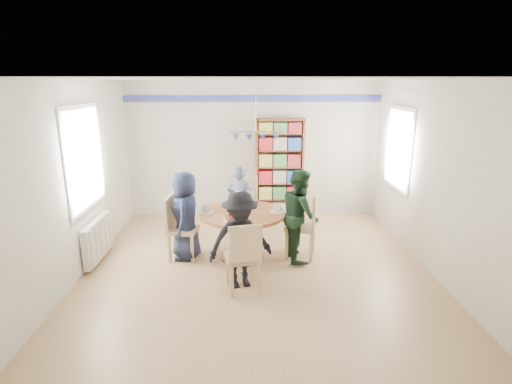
{
  "coord_description": "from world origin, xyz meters",
  "views": [
    {
      "loc": [
        -0.16,
        -5.43,
        2.67
      ],
      "look_at": [
        0.0,
        0.4,
        1.05
      ],
      "focal_mm": 28.0,
      "sensor_mm": 36.0,
      "label": 1
    }
  ],
  "objects_px": {
    "person_right": "(300,215)",
    "dining_table": "(242,224)",
    "chair_far": "(243,203)",
    "person_near": "(240,240)",
    "person_left": "(185,216)",
    "radiator": "(98,239)",
    "chair_near": "(244,255)",
    "chair_right": "(306,222)",
    "person_far": "(240,202)",
    "bookshelf": "(279,170)",
    "chair_left": "(178,225)"
  },
  "relations": [
    {
      "from": "chair_far",
      "to": "chair_left",
      "type": "bearing_deg",
      "value": -133.89
    },
    {
      "from": "chair_left",
      "to": "person_near",
      "type": "height_order",
      "value": "person_near"
    },
    {
      "from": "chair_near",
      "to": "bookshelf",
      "type": "relative_size",
      "value": 0.49
    },
    {
      "from": "person_near",
      "to": "person_left",
      "type": "bearing_deg",
      "value": 115.97
    },
    {
      "from": "dining_table",
      "to": "person_far",
      "type": "distance_m",
      "value": 0.86
    },
    {
      "from": "chair_far",
      "to": "person_near",
      "type": "relative_size",
      "value": 0.79
    },
    {
      "from": "chair_near",
      "to": "person_right",
      "type": "distance_m",
      "value": 1.35
    },
    {
      "from": "bookshelf",
      "to": "dining_table",
      "type": "bearing_deg",
      "value": -110.11
    },
    {
      "from": "bookshelf",
      "to": "chair_far",
      "type": "bearing_deg",
      "value": -128.09
    },
    {
      "from": "dining_table",
      "to": "chair_left",
      "type": "relative_size",
      "value": 1.32
    },
    {
      "from": "dining_table",
      "to": "person_left",
      "type": "bearing_deg",
      "value": 178.16
    },
    {
      "from": "radiator",
      "to": "chair_right",
      "type": "relative_size",
      "value": 0.96
    },
    {
      "from": "chair_right",
      "to": "person_far",
      "type": "bearing_deg",
      "value": 140.73
    },
    {
      "from": "person_far",
      "to": "person_near",
      "type": "bearing_deg",
      "value": 110.89
    },
    {
      "from": "person_right",
      "to": "person_near",
      "type": "xyz_separation_m",
      "value": [
        -0.9,
        -0.86,
        -0.05
      ]
    },
    {
      "from": "person_left",
      "to": "person_near",
      "type": "relative_size",
      "value": 1.04
    },
    {
      "from": "person_left",
      "to": "radiator",
      "type": "bearing_deg",
      "value": -88.42
    },
    {
      "from": "chair_left",
      "to": "chair_far",
      "type": "xyz_separation_m",
      "value": [
        1.01,
        1.05,
        0.03
      ]
    },
    {
      "from": "radiator",
      "to": "person_near",
      "type": "relative_size",
      "value": 0.76
    },
    {
      "from": "dining_table",
      "to": "chair_right",
      "type": "relative_size",
      "value": 1.25
    },
    {
      "from": "person_left",
      "to": "bookshelf",
      "type": "xyz_separation_m",
      "value": [
        1.6,
        1.97,
        0.29
      ]
    },
    {
      "from": "dining_table",
      "to": "chair_far",
      "type": "bearing_deg",
      "value": 89.4
    },
    {
      "from": "chair_near",
      "to": "chair_far",
      "type": "bearing_deg",
      "value": 90.29
    },
    {
      "from": "chair_near",
      "to": "chair_right",
      "type": "bearing_deg",
      "value": 47.96
    },
    {
      "from": "person_far",
      "to": "person_near",
      "type": "distance_m",
      "value": 1.75
    },
    {
      "from": "chair_near",
      "to": "person_right",
      "type": "bearing_deg",
      "value": 50.31
    },
    {
      "from": "chair_left",
      "to": "person_far",
      "type": "xyz_separation_m",
      "value": [
        0.95,
        0.82,
        0.12
      ]
    },
    {
      "from": "person_far",
      "to": "chair_right",
      "type": "bearing_deg",
      "value": 160.73
    },
    {
      "from": "chair_far",
      "to": "person_right",
      "type": "xyz_separation_m",
      "value": [
        0.87,
        -1.11,
        0.14
      ]
    },
    {
      "from": "radiator",
      "to": "chair_near",
      "type": "height_order",
      "value": "chair_near"
    },
    {
      "from": "chair_left",
      "to": "person_left",
      "type": "distance_m",
      "value": 0.19
    },
    {
      "from": "person_near",
      "to": "radiator",
      "type": "bearing_deg",
      "value": 142.09
    },
    {
      "from": "chair_left",
      "to": "person_left",
      "type": "bearing_deg",
      "value": -0.63
    },
    {
      "from": "radiator",
      "to": "dining_table",
      "type": "xyz_separation_m",
      "value": [
        2.21,
        0.04,
        0.21
      ]
    },
    {
      "from": "dining_table",
      "to": "bookshelf",
      "type": "xyz_separation_m",
      "value": [
        0.73,
        2.0,
        0.42
      ]
    },
    {
      "from": "chair_far",
      "to": "person_near",
      "type": "distance_m",
      "value": 1.98
    },
    {
      "from": "chair_right",
      "to": "person_left",
      "type": "distance_m",
      "value": 1.86
    },
    {
      "from": "chair_left",
      "to": "person_right",
      "type": "relative_size",
      "value": 0.7
    },
    {
      "from": "radiator",
      "to": "chair_far",
      "type": "xyz_separation_m",
      "value": [
        2.22,
        1.12,
        0.22
      ]
    },
    {
      "from": "dining_table",
      "to": "person_left",
      "type": "distance_m",
      "value": 0.88
    },
    {
      "from": "chair_left",
      "to": "person_near",
      "type": "xyz_separation_m",
      "value": [
        0.98,
        -0.93,
        0.12
      ]
    },
    {
      "from": "dining_table",
      "to": "person_near",
      "type": "relative_size",
      "value": 0.99
    },
    {
      "from": "chair_near",
      "to": "person_left",
      "type": "height_order",
      "value": "person_left"
    },
    {
      "from": "chair_right",
      "to": "bookshelf",
      "type": "height_order",
      "value": "bookshelf"
    },
    {
      "from": "chair_far",
      "to": "person_right",
      "type": "height_order",
      "value": "person_right"
    },
    {
      "from": "person_right",
      "to": "dining_table",
      "type": "bearing_deg",
      "value": 82.01
    },
    {
      "from": "chair_near",
      "to": "bookshelf",
      "type": "height_order",
      "value": "bookshelf"
    },
    {
      "from": "person_right",
      "to": "chair_far",
      "type": "bearing_deg",
      "value": 32.27
    },
    {
      "from": "chair_near",
      "to": "person_near",
      "type": "height_order",
      "value": "person_near"
    },
    {
      "from": "chair_right",
      "to": "person_near",
      "type": "bearing_deg",
      "value": -138.32
    }
  ]
}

